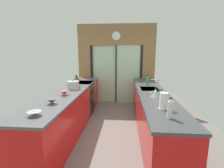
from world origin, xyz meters
TOP-DOWN VIEW (x-y plane):
  - ground_plane at (0.00, 0.60)m, footprint 5.04×7.60m
  - back_wall_unit at (0.00, 2.40)m, footprint 2.64×0.12m
  - left_counter_run at (-0.91, 0.13)m, footprint 0.62×3.80m
  - right_counter_run at (0.91, 0.30)m, footprint 0.62×3.80m
  - sink_faucet at (1.05, 0.55)m, footprint 0.19×0.02m
  - oven_range at (-0.91, 1.25)m, footprint 0.60×0.60m
  - mixing_bowl_near at (-0.89, -1.26)m, footprint 0.18×0.18m
  - mixing_bowl_mid at (-0.89, -0.74)m, footprint 0.17×0.17m
  - mixing_bowl_far at (-0.89, -0.18)m, footprint 0.17×0.17m
  - knife_block at (-0.89, 0.67)m, footprint 0.08×0.14m
  - stock_pot at (-0.89, 0.38)m, footprint 0.27×0.27m
  - kettle at (0.89, -0.20)m, footprint 0.26×0.17m
  - soap_bottle_near at (0.89, -1.20)m, footprint 0.07×0.07m
  - soap_bottle_far at (0.89, 0.98)m, footprint 0.06×0.06m
  - paper_towel_roll at (0.89, -0.85)m, footprint 0.14×0.14m

SIDE VIEW (x-z plane):
  - ground_plane at x=0.00m, z-range -0.02..0.00m
  - oven_range at x=-0.91m, z-range 0.00..0.92m
  - right_counter_run at x=0.91m, z-range 0.00..0.92m
  - left_counter_run at x=-0.91m, z-range 0.01..0.93m
  - mixing_bowl_near at x=-0.89m, z-range 0.92..0.98m
  - mixing_bowl_mid at x=-0.89m, z-range 0.92..1.01m
  - mixing_bowl_far at x=-0.89m, z-range 0.92..1.01m
  - kettle at x=0.89m, z-range 0.91..1.11m
  - stock_pot at x=-0.89m, z-range 0.91..1.12m
  - soap_bottle_far at x=0.89m, z-range 0.90..1.16m
  - knife_block at x=-0.89m, z-range 0.88..1.18m
  - soap_bottle_near at x=0.89m, z-range 0.90..1.18m
  - paper_towel_roll at x=0.89m, z-range 0.90..1.19m
  - sink_faucet at x=1.05m, z-range 0.96..1.19m
  - back_wall_unit at x=0.00m, z-range 0.17..2.87m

